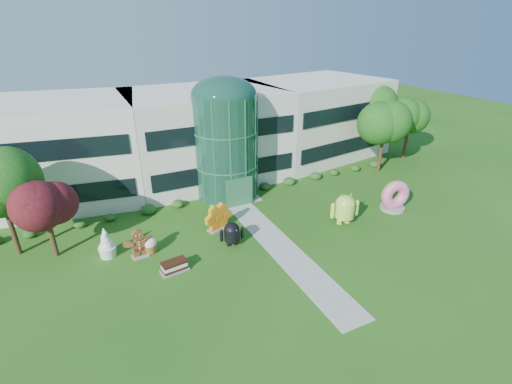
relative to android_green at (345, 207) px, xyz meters
name	(u,v)px	position (x,y,z in m)	size (l,w,h in m)	color
ground	(288,255)	(-6.71, -2.03, -1.53)	(140.00, 140.00, 0.00)	#215114
building	(205,134)	(-6.71, 15.97, 3.12)	(46.00, 15.00, 9.30)	beige
atrium	(226,147)	(-6.71, 9.97, 3.37)	(6.00, 6.00, 9.80)	#194738
walkway	(275,241)	(-6.71, -0.03, -1.51)	(2.40, 20.00, 0.04)	#9E9E93
tree_red	(48,220)	(-22.21, 5.47, 1.47)	(4.00, 4.00, 6.00)	#3F0C14
trees_backdrop	(222,151)	(-6.71, 10.97, 2.67)	(52.00, 8.00, 8.40)	#1A4B12
android_green	(345,207)	(0.00, 0.00, 0.00)	(2.69, 1.80, 3.05)	#A9D945
android_black	(232,232)	(-9.94, 1.04, -0.40)	(1.98, 1.33, 2.25)	black
donut	(394,195)	(5.71, 0.09, -0.08)	(2.79, 1.34, 2.90)	#DB538E
gingerbread	(139,243)	(-16.64, 2.61, -0.41)	(2.42, 0.93, 2.24)	brown
ice_cream_sandwich	(174,266)	(-14.83, -0.28, -1.11)	(1.87, 0.94, 0.84)	black
honeycomb	(218,218)	(-10.04, 3.72, -0.48)	(2.67, 0.95, 2.10)	orange
froyo	(106,242)	(-18.76, 3.67, -0.34)	(1.38, 1.38, 2.37)	white
cupcake	(150,244)	(-15.83, 2.84, -0.84)	(1.14, 1.14, 1.37)	white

